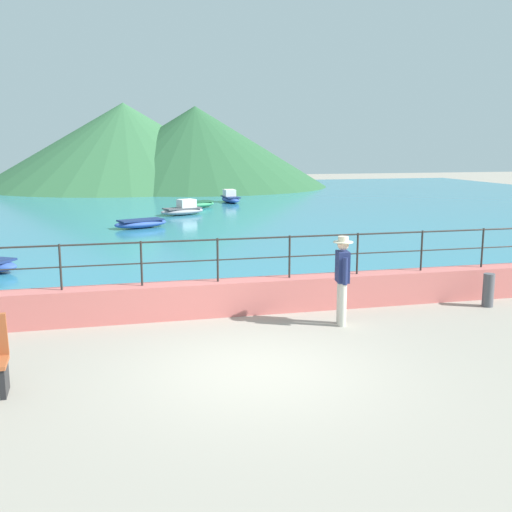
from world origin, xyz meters
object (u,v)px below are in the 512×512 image
at_px(boat_1, 230,198).
at_px(boat_2, 197,204).
at_px(bollard, 488,290).
at_px(boat_4, 141,223).
at_px(person_walking, 342,276).
at_px(boat_3, 183,209).

distance_m(boat_1, boat_2, 3.59).
xyz_separation_m(boat_1, boat_2, (-2.42, -2.66, -0.07)).
bearing_deg(bollard, boat_4, 115.25).
distance_m(person_walking, boat_2, 22.07).
height_order(person_walking, boat_2, person_walking).
bearing_deg(bollard, boat_2, 98.52).
height_order(boat_1, boat_4, boat_1).
relative_size(person_walking, boat_2, 0.71).
relative_size(bollard, boat_4, 0.30).
distance_m(bollard, boat_3, 18.89).
xyz_separation_m(person_walking, boat_3, (-0.76, 18.88, -0.65)).
relative_size(person_walking, bollard, 2.40).
distance_m(person_walking, bollard, 3.69).
bearing_deg(person_walking, boat_1, 83.56).
bearing_deg(boat_4, bollard, -64.75).
relative_size(person_walking, boat_1, 0.74).
bearing_deg(boat_3, boat_2, 70.36).
xyz_separation_m(bollard, boat_1, (-0.81, 24.21, -0.04)).
height_order(bollard, boat_1, boat_1).
height_order(boat_2, boat_4, same).
relative_size(boat_1, boat_4, 0.95).
bearing_deg(boat_2, boat_1, 47.65).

